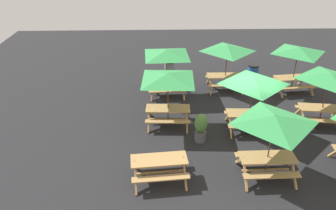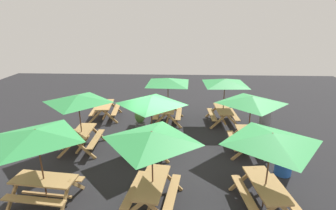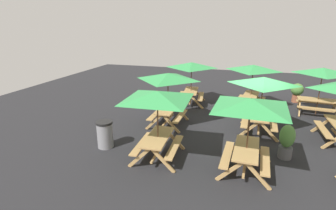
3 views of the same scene
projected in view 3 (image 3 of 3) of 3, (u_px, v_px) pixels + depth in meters
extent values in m
plane|color=#232326|center=(250.00, 132.00, 10.82)|extent=(29.52, 29.52, 0.00)
cube|color=tan|center=(158.00, 137.00, 8.55)|extent=(1.83, 0.78, 0.05)
cube|color=tan|center=(174.00, 147.00, 8.51)|extent=(1.81, 0.34, 0.04)
cube|color=tan|center=(142.00, 143.00, 8.76)|extent=(1.81, 0.34, 0.04)
cube|color=tan|center=(163.00, 160.00, 7.85)|extent=(0.10, 0.80, 0.81)
cube|color=tan|center=(140.00, 157.00, 8.02)|extent=(0.10, 0.80, 0.81)
cube|color=tan|center=(174.00, 139.00, 9.30)|extent=(0.10, 0.80, 0.81)
cube|color=tan|center=(154.00, 137.00, 9.47)|extent=(0.10, 0.80, 0.81)
cube|color=tan|center=(158.00, 151.00, 8.70)|extent=(1.56, 0.14, 0.06)
cylinder|color=brown|center=(158.00, 125.00, 8.42)|extent=(0.04, 0.04, 2.30)
pyramid|color=green|center=(157.00, 95.00, 8.12)|extent=(2.83, 2.83, 0.28)
cube|color=tan|center=(168.00, 109.00, 11.38)|extent=(1.81, 0.72, 0.05)
cube|color=tan|center=(180.00, 116.00, 11.31)|extent=(1.80, 0.28, 0.04)
cube|color=tan|center=(156.00, 114.00, 11.62)|extent=(1.80, 0.28, 0.04)
cube|color=tan|center=(171.00, 124.00, 10.68)|extent=(0.07, 0.80, 0.81)
cube|color=tan|center=(154.00, 122.00, 10.88)|extent=(0.07, 0.80, 0.81)
cube|color=tan|center=(180.00, 112.00, 12.10)|extent=(0.07, 0.80, 0.81)
cube|color=tan|center=(165.00, 110.00, 12.31)|extent=(0.07, 0.80, 0.81)
cube|color=tan|center=(168.00, 120.00, 11.54)|extent=(1.56, 0.09, 0.06)
cylinder|color=brown|center=(168.00, 99.00, 11.26)|extent=(0.04, 0.04, 2.30)
pyramid|color=green|center=(168.00, 76.00, 10.95)|extent=(2.02, 2.02, 0.28)
cube|color=tan|center=(246.00, 149.00, 7.77)|extent=(1.83, 0.79, 0.05)
cube|color=tan|center=(265.00, 160.00, 7.68)|extent=(1.81, 0.35, 0.04)
cube|color=tan|center=(227.00, 154.00, 8.03)|extent=(1.81, 0.35, 0.04)
cube|color=tan|center=(258.00, 175.00, 7.07)|extent=(0.10, 0.80, 0.81)
cube|color=tan|center=(230.00, 171.00, 7.30)|extent=(0.10, 0.80, 0.81)
cube|color=tan|center=(259.00, 150.00, 8.47)|extent=(0.10, 0.80, 0.81)
cube|color=tan|center=(235.00, 147.00, 8.70)|extent=(0.10, 0.80, 0.81)
cube|color=tan|center=(245.00, 164.00, 7.93)|extent=(1.56, 0.15, 0.06)
cylinder|color=brown|center=(248.00, 136.00, 7.65)|extent=(0.04, 0.04, 2.30)
pyramid|color=green|center=(251.00, 103.00, 7.34)|extent=(2.83, 2.83, 0.28)
cube|color=tan|center=(260.00, 115.00, 10.60)|extent=(1.83, 0.77, 0.05)
cube|color=tan|center=(273.00, 123.00, 10.51)|extent=(1.81, 0.33, 0.04)
cube|color=tan|center=(245.00, 120.00, 10.85)|extent=(1.81, 0.33, 0.04)
cube|color=tan|center=(269.00, 132.00, 9.89)|extent=(0.09, 0.80, 0.81)
cube|color=tan|center=(249.00, 129.00, 10.12)|extent=(0.09, 0.80, 0.81)
cube|color=tan|center=(268.00, 118.00, 11.30)|extent=(0.09, 0.80, 0.81)
cube|color=tan|center=(250.00, 116.00, 11.53)|extent=(0.09, 0.80, 0.81)
cube|color=tan|center=(258.00, 127.00, 10.75)|extent=(1.56, 0.13, 0.06)
cylinder|color=brown|center=(261.00, 105.00, 10.47)|extent=(0.04, 0.04, 2.30)
pyramid|color=green|center=(264.00, 80.00, 10.17)|extent=(2.08, 2.08, 0.28)
cube|color=tan|center=(318.00, 100.00, 12.67)|extent=(0.88, 1.86, 0.05)
cube|color=tan|center=(316.00, 102.00, 13.24)|extent=(0.44, 1.82, 0.04)
cube|color=tan|center=(318.00, 109.00, 12.27)|extent=(0.44, 1.82, 0.04)
cube|color=tan|center=(334.00, 107.00, 12.81)|extent=(0.80, 0.14, 0.81)
cube|color=tan|center=(299.00, 103.00, 13.38)|extent=(0.80, 0.14, 0.81)
cube|color=tan|center=(299.00, 107.00, 12.74)|extent=(0.80, 0.14, 0.81)
cube|color=tan|center=(316.00, 110.00, 12.82)|extent=(0.23, 1.56, 0.06)
cylinder|color=brown|center=(319.00, 92.00, 12.54)|extent=(0.04, 0.04, 2.30)
pyramid|color=green|center=(323.00, 71.00, 12.24)|extent=(2.20, 2.20, 0.28)
cube|color=tan|center=(251.00, 95.00, 13.51)|extent=(1.88, 0.94, 0.05)
cube|color=tan|center=(261.00, 102.00, 13.38)|extent=(1.82, 0.51, 0.04)
cube|color=tan|center=(239.00, 99.00, 13.82)|extent=(1.82, 0.51, 0.04)
cube|color=tan|center=(255.00, 107.00, 12.80)|extent=(0.17, 0.80, 0.81)
cube|color=tan|center=(240.00, 105.00, 13.09)|extent=(0.17, 0.80, 0.81)
cube|color=tan|center=(259.00, 99.00, 14.16)|extent=(0.17, 0.80, 0.81)
cube|color=tan|center=(245.00, 97.00, 14.45)|extent=(0.17, 0.80, 0.81)
cube|color=tan|center=(250.00, 105.00, 13.67)|extent=(1.55, 0.29, 0.06)
cylinder|color=brown|center=(251.00, 87.00, 13.39)|extent=(0.04, 0.04, 2.30)
pyramid|color=green|center=(253.00, 68.00, 13.09)|extent=(2.26, 2.26, 0.28)
cube|color=tan|center=(191.00, 91.00, 14.33)|extent=(1.87, 0.90, 0.05)
cube|color=tan|center=(201.00, 96.00, 14.32)|extent=(1.82, 0.46, 0.04)
cube|color=tan|center=(181.00, 95.00, 14.51)|extent=(1.82, 0.46, 0.04)
cube|color=tan|center=(196.00, 102.00, 13.65)|extent=(0.15, 0.80, 0.81)
cube|color=tan|center=(182.00, 101.00, 13.77)|extent=(0.15, 0.80, 0.81)
cube|color=tan|center=(198.00, 94.00, 15.11)|extent=(0.15, 0.80, 0.81)
cube|color=tan|center=(186.00, 93.00, 15.23)|extent=(0.15, 0.80, 0.81)
cube|color=tan|center=(191.00, 100.00, 14.48)|extent=(1.56, 0.25, 0.06)
cylinder|color=brown|center=(191.00, 83.00, 14.20)|extent=(0.04, 0.04, 2.30)
pyramid|color=green|center=(192.00, 65.00, 13.90)|extent=(2.21, 2.21, 0.28)
cube|color=tan|center=(323.00, 129.00, 9.93)|extent=(1.80, 0.29, 0.04)
cube|color=tan|center=(335.00, 140.00, 9.19)|extent=(0.07, 0.80, 0.81)
cube|color=tan|center=(322.00, 124.00, 10.62)|extent=(0.07, 0.80, 0.81)
cylinder|color=gray|center=(105.00, 135.00, 9.38)|extent=(0.56, 0.56, 0.90)
cylinder|color=black|center=(104.00, 123.00, 9.23)|extent=(0.59, 0.59, 0.08)
cylinder|color=blue|center=(161.00, 103.00, 13.18)|extent=(0.56, 0.56, 0.90)
cylinder|color=black|center=(161.00, 93.00, 13.04)|extent=(0.59, 0.59, 0.08)
cylinder|color=#59595B|center=(285.00, 152.00, 8.69)|extent=(0.44, 0.44, 0.40)
ellipsoid|color=#4C7F38|center=(287.00, 136.00, 8.51)|extent=(0.49, 0.49, 0.77)
cylinder|color=#935138|center=(296.00, 99.00, 14.80)|extent=(0.44, 0.44, 0.40)
ellipsoid|color=#4C7F38|center=(297.00, 89.00, 14.64)|extent=(0.67, 0.67, 0.67)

